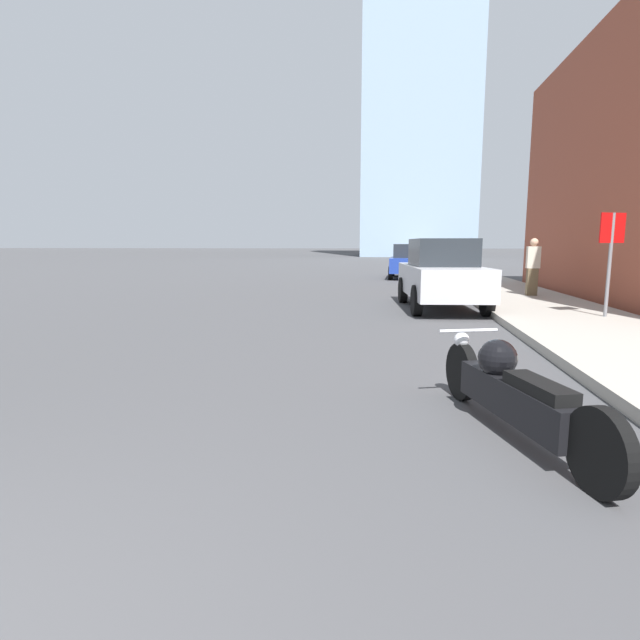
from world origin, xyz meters
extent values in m
cube|color=#9E998E|center=(5.93, 40.00, 0.07)|extent=(2.96, 240.00, 0.15)
cylinder|color=black|center=(2.95, 4.66, 0.30)|extent=(0.27, 0.60, 0.60)
cylinder|color=black|center=(3.55, 2.66, 0.30)|extent=(0.27, 0.60, 0.60)
cube|color=black|center=(3.25, 3.66, 0.32)|extent=(0.68, 1.59, 0.31)
sphere|color=black|center=(3.16, 3.96, 0.61)|extent=(0.35, 0.35, 0.35)
cube|color=black|center=(3.35, 3.33, 0.53)|extent=(0.41, 0.76, 0.10)
sphere|color=silver|center=(2.94, 4.69, 0.64)|extent=(0.16, 0.16, 0.16)
cylinder|color=silver|center=(2.99, 4.55, 0.76)|extent=(0.60, 0.21, 0.04)
cube|color=#BCBCC1|center=(3.47, 12.32, 0.73)|extent=(2.07, 4.40, 0.74)
cube|color=#23282D|center=(3.47, 12.32, 1.43)|extent=(1.61, 2.17, 0.67)
cylinder|color=black|center=(2.56, 13.57, 0.35)|extent=(0.27, 0.73, 0.71)
cylinder|color=black|center=(4.14, 13.72, 0.35)|extent=(0.27, 0.73, 0.71)
cylinder|color=black|center=(2.80, 10.93, 0.35)|extent=(0.27, 0.73, 0.71)
cylinder|color=black|center=(4.39, 11.08, 0.35)|extent=(0.27, 0.73, 0.71)
cube|color=#1E3899|center=(3.14, 24.03, 0.65)|extent=(2.00, 4.19, 0.69)
cube|color=#23282D|center=(3.14, 24.03, 1.32)|extent=(1.64, 2.04, 0.64)
cylinder|color=black|center=(2.32, 25.34, 0.31)|extent=(0.22, 0.63, 0.62)
cylinder|color=black|center=(4.06, 25.27, 0.31)|extent=(0.22, 0.63, 0.62)
cylinder|color=black|center=(2.22, 22.79, 0.31)|extent=(0.22, 0.63, 0.62)
cylinder|color=black|center=(3.96, 22.72, 0.31)|extent=(0.22, 0.63, 0.62)
cylinder|color=slate|center=(6.61, 10.31, 1.20)|extent=(0.07, 0.07, 2.11)
cube|color=red|center=(6.61, 10.31, 1.96)|extent=(0.57, 0.26, 0.60)
cube|color=brown|center=(6.29, 14.61, 0.55)|extent=(0.29, 0.20, 0.79)
cube|color=beige|center=(6.29, 14.61, 1.26)|extent=(0.36, 0.20, 0.63)
sphere|color=tan|center=(6.29, 14.61, 1.69)|extent=(0.23, 0.23, 0.23)
camera|label=1|loc=(2.18, -0.61, 1.63)|focal=28.00mm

